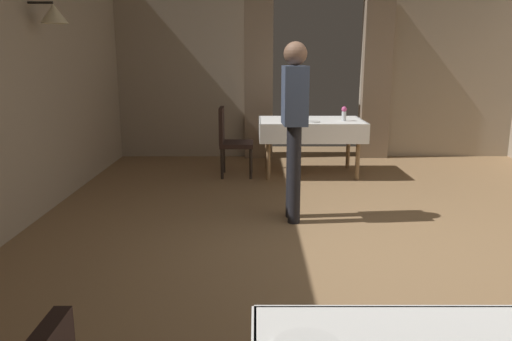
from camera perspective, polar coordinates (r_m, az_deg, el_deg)
name	(u,v)px	position (r m, az deg, el deg)	size (l,w,h in m)	color
ground	(376,257)	(4.17, 13.66, -9.67)	(10.08, 10.08, 0.00)	olive
wall_back	(318,61)	(7.97, 7.22, 12.41)	(6.40, 0.27, 3.00)	gray
dining_table_mid	(312,127)	(6.75, 6.49, 5.08)	(1.40, 0.92, 0.75)	olive
chair_mid_left	(232,138)	(6.63, -2.84, 3.75)	(0.44, 0.44, 0.93)	black
flower_vase_mid	(345,113)	(6.66, 10.27, 6.55)	(0.07, 0.07, 0.19)	silver
plate_mid_b	(314,122)	(6.50, 6.69, 5.63)	(0.19, 0.19, 0.01)	white
person_waiter_by_doorway	(295,117)	(4.72, 4.58, 6.20)	(0.24, 0.37, 1.72)	black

